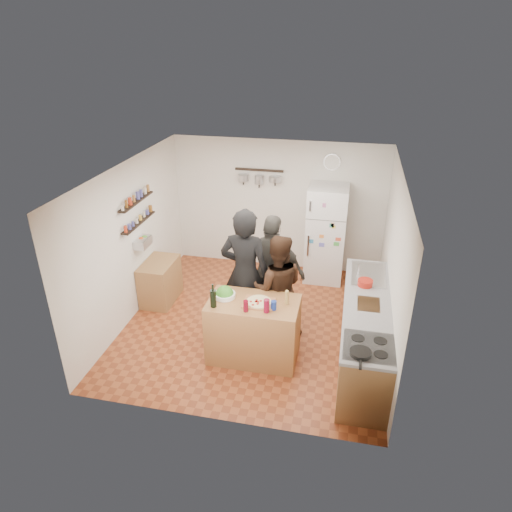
% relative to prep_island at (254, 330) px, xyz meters
% --- Properties ---
extents(room_shell, '(4.20, 4.20, 4.20)m').
position_rel_prep_island_xyz_m(room_shell, '(-0.16, 1.21, 0.79)').
color(room_shell, brown).
rests_on(room_shell, ground).
extents(prep_island, '(1.25, 0.72, 0.91)m').
position_rel_prep_island_xyz_m(prep_island, '(0.00, 0.00, 0.00)').
color(prep_island, olive).
rests_on(prep_island, floor).
extents(pizza_board, '(0.42, 0.34, 0.02)m').
position_rel_prep_island_xyz_m(pizza_board, '(0.08, -0.02, 0.47)').
color(pizza_board, '#995D37').
rests_on(pizza_board, prep_island).
extents(pizza, '(0.34, 0.34, 0.02)m').
position_rel_prep_island_xyz_m(pizza, '(0.08, -0.02, 0.48)').
color(pizza, beige).
rests_on(pizza, pizza_board).
extents(salad_bowl, '(0.30, 0.30, 0.06)m').
position_rel_prep_island_xyz_m(salad_bowl, '(-0.42, 0.05, 0.48)').
color(salad_bowl, silver).
rests_on(salad_bowl, prep_island).
extents(wine_bottle, '(0.08, 0.08, 0.25)m').
position_rel_prep_island_xyz_m(wine_bottle, '(-0.50, -0.22, 0.58)').
color(wine_bottle, black).
rests_on(wine_bottle, prep_island).
extents(wine_glass_near, '(0.07, 0.07, 0.16)m').
position_rel_prep_island_xyz_m(wine_glass_near, '(-0.05, -0.24, 0.54)').
color(wine_glass_near, '#570715').
rests_on(wine_glass_near, prep_island).
extents(wine_glass_far, '(0.08, 0.08, 0.19)m').
position_rel_prep_island_xyz_m(wine_glass_far, '(0.22, -0.20, 0.55)').
color(wine_glass_far, '#60081D').
rests_on(wine_glass_far, prep_island).
extents(pepper_mill, '(0.05, 0.05, 0.17)m').
position_rel_prep_island_xyz_m(pepper_mill, '(0.45, 0.05, 0.54)').
color(pepper_mill, '#A78546').
rests_on(pepper_mill, prep_island).
extents(salt_canister, '(0.08, 0.08, 0.13)m').
position_rel_prep_island_xyz_m(salt_canister, '(0.30, -0.12, 0.52)').
color(salt_canister, navy).
rests_on(salt_canister, prep_island).
extents(person_left, '(0.77, 0.53, 2.04)m').
position_rel_prep_island_xyz_m(person_left, '(-0.25, 0.56, 0.57)').
color(person_left, black).
rests_on(person_left, floor).
extents(person_center, '(0.91, 0.77, 1.67)m').
position_rel_prep_island_xyz_m(person_center, '(0.23, 0.58, 0.38)').
color(person_center, black).
rests_on(person_center, floor).
extents(person_back, '(1.13, 0.68, 1.80)m').
position_rel_prep_island_xyz_m(person_back, '(0.09, 0.98, 0.45)').
color(person_back, '#312F2B').
rests_on(person_back, floor).
extents(counter_run, '(0.63, 2.63, 0.90)m').
position_rel_prep_island_xyz_m(counter_run, '(1.54, 0.27, -0.01)').
color(counter_run, '#9E7042').
rests_on(counter_run, floor).
extents(stove_top, '(0.60, 0.62, 0.02)m').
position_rel_prep_island_xyz_m(stove_top, '(1.54, -0.68, 0.46)').
color(stove_top, white).
rests_on(stove_top, counter_run).
extents(skillet, '(0.25, 0.25, 0.05)m').
position_rel_prep_island_xyz_m(skillet, '(1.44, -0.85, 0.49)').
color(skillet, black).
rests_on(skillet, stove_top).
extents(sink, '(0.50, 0.80, 0.03)m').
position_rel_prep_island_xyz_m(sink, '(1.54, 1.12, 0.46)').
color(sink, silver).
rests_on(sink, counter_run).
extents(cutting_board, '(0.30, 0.40, 0.02)m').
position_rel_prep_island_xyz_m(cutting_board, '(1.54, 0.27, 0.46)').
color(cutting_board, brown).
rests_on(cutting_board, counter_run).
extents(red_bowl, '(0.22, 0.22, 0.09)m').
position_rel_prep_island_xyz_m(red_bowl, '(1.49, 0.77, 0.51)').
color(red_bowl, '#A91E13').
rests_on(red_bowl, counter_run).
extents(fridge, '(0.70, 0.68, 1.80)m').
position_rel_prep_island_xyz_m(fridge, '(0.79, 2.57, 0.45)').
color(fridge, white).
rests_on(fridge, floor).
extents(wall_clock, '(0.30, 0.03, 0.30)m').
position_rel_prep_island_xyz_m(wall_clock, '(0.79, 2.90, 1.69)').
color(wall_clock, silver).
rests_on(wall_clock, back_wall).
extents(spice_shelf_lower, '(0.12, 1.00, 0.02)m').
position_rel_prep_island_xyz_m(spice_shelf_lower, '(-2.09, 1.02, 1.04)').
color(spice_shelf_lower, black).
rests_on(spice_shelf_lower, left_wall).
extents(spice_shelf_upper, '(0.12, 1.00, 0.02)m').
position_rel_prep_island_xyz_m(spice_shelf_upper, '(-2.09, 1.02, 1.40)').
color(spice_shelf_upper, black).
rests_on(spice_shelf_upper, left_wall).
extents(produce_basket, '(0.18, 0.35, 0.14)m').
position_rel_prep_island_xyz_m(produce_basket, '(-2.06, 1.02, 0.69)').
color(produce_basket, silver).
rests_on(produce_basket, left_wall).
extents(side_table, '(0.50, 0.80, 0.73)m').
position_rel_prep_island_xyz_m(side_table, '(-1.90, 1.16, -0.09)').
color(side_table, '#AD7A48').
rests_on(side_table, floor).
extents(pot_rack, '(0.90, 0.04, 0.04)m').
position_rel_prep_island_xyz_m(pot_rack, '(-0.51, 2.82, 1.49)').
color(pot_rack, black).
rests_on(pot_rack, back_wall).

